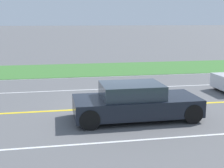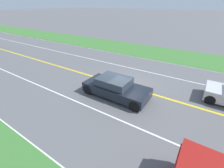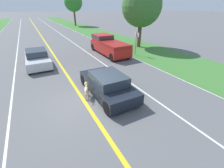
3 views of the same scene
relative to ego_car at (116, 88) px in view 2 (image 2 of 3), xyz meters
name	(u,v)px [view 2 (image 2 of 3)]	position (x,y,z in m)	size (l,w,h in m)	color
ground_plane	(123,86)	(-1.50, -0.22, -0.61)	(400.00, 400.00, 0.00)	#5B5B5E
centre_divider_line	(123,86)	(-1.50, -0.22, -0.60)	(0.18, 160.00, 0.01)	yellow
lane_edge_line_right	(42,153)	(5.50, -0.22, -0.60)	(0.14, 160.00, 0.01)	white
lane_edge_line_left	(154,60)	(-8.50, -0.22, -0.60)	(0.14, 160.00, 0.01)	white
lane_dash_same_dir	(95,109)	(2.00, -0.22, -0.60)	(0.10, 160.00, 0.01)	white
lane_dash_oncoming	(142,70)	(-5.00, -0.22, -0.60)	(0.10, 160.00, 0.01)	white
grass_verge_left	(162,53)	(-11.50, -0.22, -0.59)	(6.00, 160.00, 0.03)	#3D7533
ego_car	(116,88)	(0.00, 0.00, 0.00)	(1.92, 4.38, 1.28)	black
dog	(127,83)	(-1.21, 0.23, -0.10)	(0.48, 1.08, 0.81)	#D1B784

